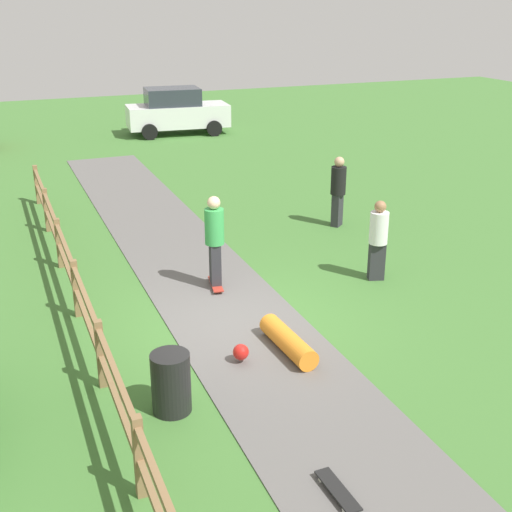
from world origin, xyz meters
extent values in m
plane|color=#427533|center=(0.00, 0.00, 0.00)|extent=(60.00, 60.00, 0.00)
cube|color=#605E5B|center=(0.00, 0.00, 0.01)|extent=(2.40, 28.00, 0.02)
cube|color=olive|center=(-2.60, -3.86, 0.55)|extent=(0.12, 0.12, 1.10)
cube|color=olive|center=(-2.60, -1.29, 0.55)|extent=(0.12, 0.12, 1.10)
cube|color=olive|center=(-2.60, 1.29, 0.55)|extent=(0.12, 0.12, 1.10)
cube|color=olive|center=(-2.60, 3.86, 0.55)|extent=(0.12, 0.12, 1.10)
cube|color=olive|center=(-2.60, 6.43, 0.55)|extent=(0.12, 0.12, 1.10)
cube|color=olive|center=(-2.60, 9.00, 0.55)|extent=(0.12, 0.12, 1.10)
cube|color=olive|center=(-2.60, 0.00, 0.50)|extent=(0.08, 18.00, 0.09)
cube|color=olive|center=(-2.60, 0.00, 0.95)|extent=(0.08, 18.00, 0.09)
cylinder|color=black|center=(-1.80, -2.30, 0.45)|extent=(0.56, 0.56, 0.90)
cube|color=#B23326|center=(0.15, 1.53, 0.09)|extent=(0.33, 0.82, 0.02)
cylinder|color=silver|center=(0.12, 1.81, 0.05)|extent=(0.04, 0.06, 0.06)
cylinder|color=silver|center=(0.27, 1.79, 0.05)|extent=(0.04, 0.06, 0.06)
cylinder|color=silver|center=(0.03, 1.26, 0.05)|extent=(0.04, 0.06, 0.06)
cylinder|color=silver|center=(0.18, 1.24, 0.05)|extent=(0.04, 0.06, 0.06)
cube|color=#2D2D33|center=(0.15, 1.53, 0.53)|extent=(0.25, 0.35, 0.85)
cylinder|color=green|center=(0.15, 1.53, 1.31)|extent=(0.44, 0.44, 0.71)
sphere|color=beige|center=(0.15, 1.53, 1.80)|extent=(0.26, 0.26, 0.26)
cylinder|color=orange|center=(0.42, -1.39, 0.20)|extent=(0.43, 1.47, 0.36)
sphere|color=red|center=(-0.43, -1.43, 0.20)|extent=(0.26, 0.26, 0.26)
cube|color=black|center=(-0.46, -4.75, 0.09)|extent=(0.22, 0.81, 0.02)
cylinder|color=silver|center=(-0.38, -5.02, 0.05)|extent=(0.03, 0.06, 0.06)
cylinder|color=silver|center=(-0.53, -5.03, 0.05)|extent=(0.03, 0.06, 0.06)
cylinder|color=silver|center=(-0.40, -4.46, 0.05)|extent=(0.03, 0.06, 0.06)
cylinder|color=silver|center=(-0.55, -4.47, 0.05)|extent=(0.03, 0.06, 0.06)
cube|color=#2D2D33|center=(3.39, 0.72, 0.40)|extent=(0.36, 0.28, 0.80)
cylinder|color=white|center=(3.39, 0.72, 1.13)|extent=(0.47, 0.47, 0.66)
sphere|color=#9E704C|center=(3.39, 0.72, 1.58)|extent=(0.24, 0.24, 0.24)
cube|color=#2D2D33|center=(4.29, 4.09, 0.42)|extent=(0.37, 0.36, 0.84)
cylinder|color=black|center=(4.29, 4.09, 1.19)|extent=(0.53, 0.53, 0.70)
sphere|color=tan|center=(4.29, 4.09, 1.67)|extent=(0.25, 0.25, 0.25)
cube|color=silver|center=(3.88, 17.40, 0.77)|extent=(4.34, 2.08, 0.90)
cube|color=#2D333D|center=(3.68, 17.42, 1.57)|extent=(2.33, 1.76, 0.70)
cylinder|color=black|center=(5.31, 18.15, 0.32)|extent=(0.66, 0.30, 0.64)
cylinder|color=black|center=(5.15, 16.40, 0.32)|extent=(0.66, 0.30, 0.64)
cylinder|color=black|center=(2.62, 18.40, 0.32)|extent=(0.66, 0.30, 0.64)
cylinder|color=black|center=(2.46, 16.65, 0.32)|extent=(0.66, 0.30, 0.64)
camera|label=1|loc=(-3.74, -10.28, 5.53)|focal=47.15mm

